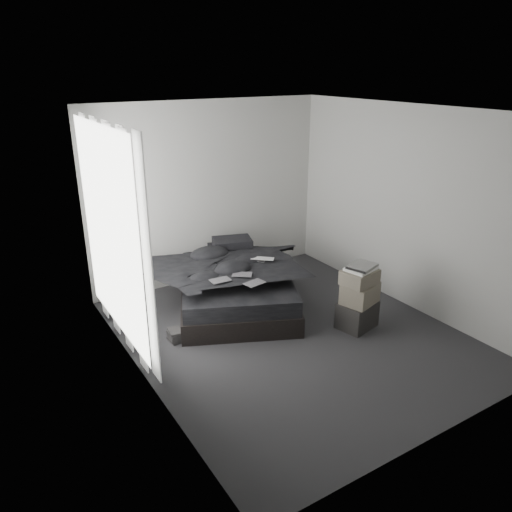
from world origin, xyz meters
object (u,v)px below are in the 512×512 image
box_lower (357,315)px  laptop (262,255)px  side_stand (121,291)px  bed (236,297)px

box_lower → laptop: bearing=119.0°
laptop → box_lower: laptop is taller
box_lower → side_stand: bearing=142.4°
bed → laptop: 0.67m
laptop → side_stand: (-1.71, 0.65, -0.35)m
bed → side_stand: size_ratio=2.72×
laptop → box_lower: size_ratio=0.68×
bed → laptop: (0.34, -0.10, 0.57)m
bed → side_stand: 1.49m
laptop → box_lower: bearing=-18.6°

